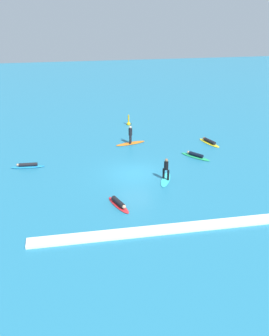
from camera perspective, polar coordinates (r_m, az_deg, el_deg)
The scene contains 9 objects.
ground_plane at distance 30.57m, azimuth 0.00°, elevation -0.86°, with size 120.00×120.00×0.00m, color teal.
surfer_on_yellow_board at distance 37.67m, azimuth 11.03°, elevation 3.84°, with size 1.53×2.90×0.40m.
surfer_on_orange_board at distance 36.74m, azimuth -0.61°, elevation 4.32°, with size 3.06×1.45×2.04m.
surfer_on_red_board at distance 25.95m, azimuth -2.36°, elevation -5.29°, with size 1.45×2.65×0.43m.
surfer_on_green_board at distance 34.11m, azimuth 9.02°, elevation 1.82°, with size 2.26×2.64×0.42m.
surfer_on_blue_board at distance 32.87m, azimuth -15.57°, elevation 0.32°, with size 2.76×0.73×0.39m.
surfer_on_teal_board at distance 29.42m, azimuth 4.68°, elevation -0.91°, with size 1.61×2.69×1.78m.
marker_buoy at distance 42.47m, azimuth -0.88°, elevation 6.70°, with size 0.42×0.42×1.24m.
wave_crest at distance 23.36m, azimuth 3.73°, elevation -9.17°, with size 15.56×0.90×0.18m, color white.
Camera 1 is at (-4.98, -27.28, 12.86)m, focal length 41.06 mm.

